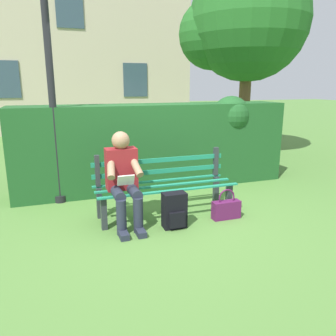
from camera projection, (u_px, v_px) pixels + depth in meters
ground at (166, 215)px, 4.48m from camera, size 60.00×60.00×0.00m
park_bench at (164, 184)px, 4.45m from camera, size 1.85×0.54×0.83m
person_seated at (123, 177)px, 4.06m from camera, size 0.44×0.73×1.15m
hedge_backdrop at (157, 143)px, 5.62m from camera, size 4.54×0.81×1.52m
tree at (242, 24)px, 7.81m from camera, size 2.93×2.79×4.55m
building_facade at (69, 40)px, 12.52m from camera, size 8.77×2.78×6.71m
backpack at (174, 211)px, 4.04m from camera, size 0.28×0.24×0.44m
handbag at (226, 209)px, 4.33m from camera, size 0.37×0.13×0.40m
lamp_post at (49, 61)px, 4.50m from camera, size 0.25×0.25×3.39m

